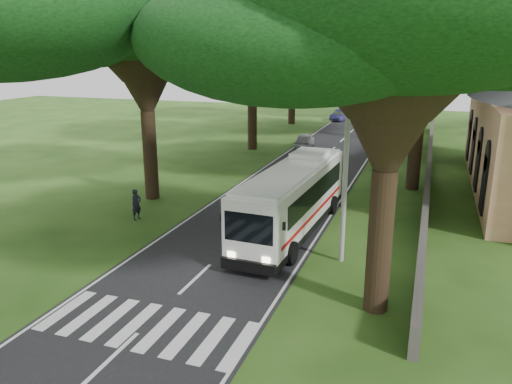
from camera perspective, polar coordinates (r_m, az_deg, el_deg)
name	(u,v)px	position (r m, az deg, el deg)	size (l,w,h in m)	color
ground	(173,301)	(20.11, -9.51, -12.16)	(140.00, 140.00, 0.00)	#214112
road	(316,165)	(42.42, 6.85, 3.06)	(8.00, 120.00, 0.04)	black
crosswalk	(145,327)	(18.62, -12.55, -14.80)	(8.00, 3.00, 0.01)	silver
property_wall	(429,169)	(40.37, 19.12, 2.49)	(0.35, 50.00, 1.20)	#383533
pole_near	(345,173)	(22.29, 10.17, 2.15)	(1.60, 0.24, 8.00)	gray
pole_mid	(387,117)	(41.87, 14.79, 8.29)	(1.60, 0.24, 8.00)	gray
pole_far	(403,96)	(61.72, 16.48, 10.48)	(1.60, 0.24, 8.00)	gray
tree_l_mida	(142,13)	(32.24, -12.93, 19.35)	(14.57, 14.57, 14.73)	black
tree_l_midb	(252,17)	(48.34, -0.45, 19.33)	(16.15, 16.15, 15.74)	black
tree_l_far	(293,24)	(65.81, 4.30, 18.61)	(14.52, 14.52, 15.69)	black
tree_r_near	(397,4)	(17.51, 15.84, 19.96)	(14.26, 14.26, 13.93)	black
tree_r_mida	(427,19)	(35.46, 18.95, 18.20)	(14.95, 14.95, 14.56)	black
tree_r_midb	(427,9)	(53.55, 18.98, 19.22)	(14.44, 14.44, 16.41)	black
tree_r_far	(438,23)	(71.47, 20.07, 17.66)	(15.37, 15.37, 16.01)	black
coach_bus	(293,198)	(26.31, 4.28, -0.63)	(3.27, 12.13, 3.55)	white
distant_car_a	(305,140)	(50.15, 5.57, 5.93)	(1.63, 4.05, 1.38)	#B5B5BA
distant_car_b	(342,115)	(70.11, 9.75, 8.69)	(1.58, 4.53, 1.49)	navy
distant_car_c	(390,111)	(77.57, 15.05, 8.97)	(1.76, 4.32, 1.25)	#993116
pedestrian	(136,204)	(29.25, -13.51, -1.40)	(0.65, 0.43, 1.79)	black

